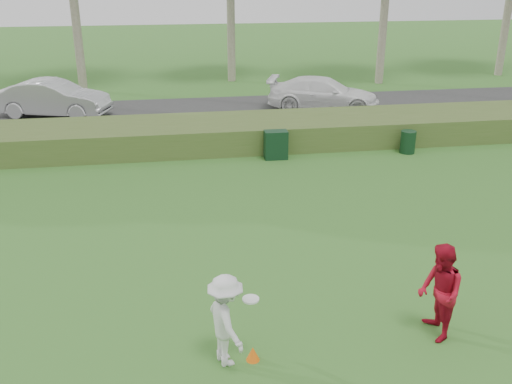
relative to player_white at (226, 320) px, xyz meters
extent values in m
plane|color=#2B6521|center=(1.16, 0.12, -0.79)|extent=(120.00, 120.00, 0.00)
cube|color=#405B24|center=(1.16, 12.12, -0.34)|extent=(80.00, 3.00, 0.90)
cube|color=#2D2D2D|center=(1.16, 17.12, -0.76)|extent=(80.00, 6.00, 0.06)
imported|color=silver|center=(0.00, 0.00, 0.00)|extent=(0.86, 1.14, 1.58)
cylinder|color=white|center=(0.40, 0.00, 0.35)|extent=(0.27, 0.27, 0.03)
imported|color=#A60E22|center=(3.66, 0.11, 0.08)|extent=(0.73, 0.90, 1.73)
cone|color=#FB630D|center=(0.43, -0.03, -0.67)|extent=(0.22, 0.22, 0.25)
cube|color=black|center=(2.86, 10.31, -0.31)|extent=(0.77, 0.49, 0.95)
cylinder|color=black|center=(7.49, 10.19, -0.40)|extent=(0.60, 0.60, 0.78)
imported|color=silver|center=(-5.36, 17.41, 0.04)|extent=(4.94, 2.91, 1.54)
imported|color=white|center=(6.29, 16.70, -0.02)|extent=(5.29, 3.57, 1.42)
camera|label=1|loc=(-0.78, -7.62, 5.20)|focal=40.00mm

